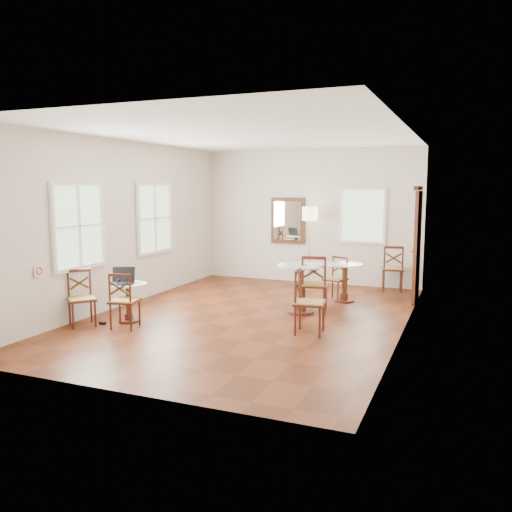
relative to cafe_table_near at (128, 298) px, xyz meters
The scene contains 17 objects.
ground 2.02m from the cafe_table_near, 30.84° to the left, with size 7.00×7.00×0.00m, color #602610.
room_shell 2.57m from the cafe_table_near, 38.16° to the left, with size 5.02×7.02×3.01m.
cafe_table_near is the anchor object (origin of this frame).
cafe_table_mid 2.90m from the cafe_table_near, 33.79° to the left, with size 0.80×0.80×0.85m.
cafe_table_back 4.04m from the cafe_table_near, 43.97° to the left, with size 0.69×0.69×0.73m.
chair_near_a 0.39m from the cafe_table_near, 63.16° to the right, with size 0.48×0.48×0.88m.
chair_near_b 0.72m from the cafe_table_near, 139.36° to the right, with size 0.57×0.57×0.88m.
chair_mid_a 3.13m from the cafe_table_near, 33.17° to the left, with size 0.55×0.55×1.01m.
chair_mid_b 2.92m from the cafe_table_near, ahead, with size 0.49×0.49×0.96m.
chair_back_a 5.53m from the cafe_table_near, 49.15° to the left, with size 0.52×0.52×0.96m.
chair_back_b 3.98m from the cafe_table_near, 46.85° to the left, with size 0.49×0.49×0.84m.
floor_lamp 4.67m from the cafe_table_near, 66.52° to the left, with size 0.34×0.34×1.74m.
laptop 0.31m from the cafe_table_near, 152.12° to the right, with size 0.45×0.42×0.26m.
mouse 0.28m from the cafe_table_near, 133.38° to the right, with size 0.09×0.06×0.04m, color black.
navy_mug 0.31m from the cafe_table_near, 147.88° to the right, with size 0.10×0.07×0.08m.
water_glass 0.31m from the cafe_table_near, 103.10° to the right, with size 0.07×0.07×0.11m, color white.
power_adapter 0.56m from the cafe_table_near, 133.24° to the right, with size 0.10×0.06×0.04m, color black.
Camera 1 is at (3.34, -7.90, 2.18)m, focal length 36.68 mm.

